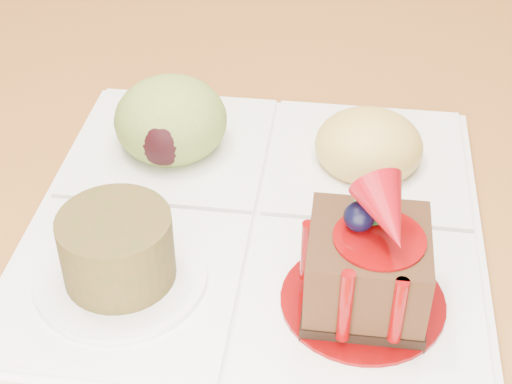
# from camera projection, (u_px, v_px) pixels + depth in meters

# --- Properties ---
(ground) EXTENTS (6.00, 6.00, 0.00)m
(ground) POSITION_uv_depth(u_px,v_px,m) (228.00, 304.00, 1.48)
(ground) COLOR brown
(sampler_plate) EXTENTS (0.29, 0.29, 0.11)m
(sampler_plate) POSITION_uv_depth(u_px,v_px,m) (253.00, 204.00, 0.50)
(sampler_plate) COLOR white
(sampler_plate) RESTS_ON dining_table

